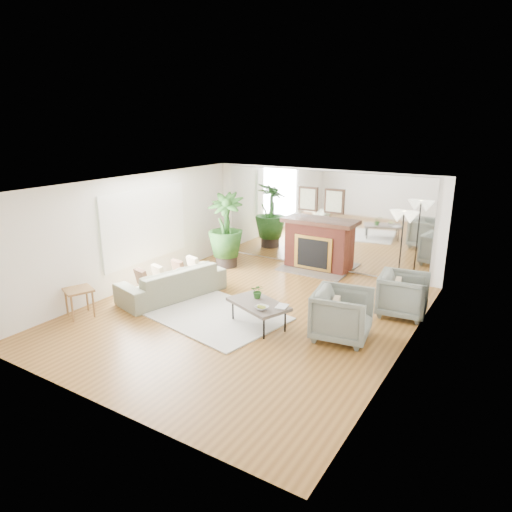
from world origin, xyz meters
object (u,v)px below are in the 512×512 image
Objects in this scene: sofa at (172,282)px; floor_lamp at (403,224)px; fireplace at (316,244)px; side_table at (79,293)px; coffee_table at (258,305)px; armchair_back at (403,295)px; potted_ficus at (226,228)px; armchair_front at (342,315)px.

sofa is 5.02m from floor_lamp.
fireplace is at bearing 165.72° from sofa.
floor_lamp is (4.86, 4.43, 1.09)m from side_table.
fireplace is at bearing 62.12° from side_table.
armchair_back is (2.11, 1.90, -0.01)m from coffee_table.
floor_lamp is (4.04, 2.72, 1.22)m from sofa.
potted_ficus is 4.35m from floor_lamp.
armchair_back is 1.43× the size of side_table.
fireplace is 0.90× the size of sofa.
armchair_front is 0.53× the size of floor_lamp.
armchair_back is at bearing -8.90° from potted_ficus.
sofa is at bearing -119.06° from fireplace.
floor_lamp is at bearing 138.72° from sofa.
potted_ficus reaches higher than coffee_table.
armchair_back is 6.22m from side_table.
floor_lamp is at bearing 12.47° from armchair_back.
coffee_table is at bearing -119.78° from floor_lamp.
floor_lamp reaches higher than side_table.
side_table is (-2.65, -5.01, -0.19)m from fireplace.
armchair_front is (3.80, 0.06, 0.10)m from sofa.
potted_ficus is (-2.58, 2.63, 0.59)m from coffee_table.
fireplace is 3.22× the size of side_table.
coffee_table is 3.74m from potted_ficus.
potted_ficus is (0.56, 4.06, 0.55)m from side_table.
sofa is (-1.83, -3.30, -0.33)m from fireplace.
potted_ficus is at bearing 51.56° from armchair_front.
fireplace is 2.32m from potted_ficus.
potted_ficus is at bearing 74.02° from armchair_back.
armchair_back is 4.79m from potted_ficus.
potted_ficus reaches higher than sofa.
armchair_back is at bearing -31.24° from armchair_front.
floor_lamp is at bearing 4.89° from potted_ficus.
potted_ficus is (-2.09, -0.95, 0.35)m from fireplace.
coffee_table is 3.45m from side_table.
potted_ficus is at bearing -158.95° from sofa.
floor_lamp is at bearing -14.24° from armchair_front.
armchair_back is 1.68m from armchair_front.
armchair_front reaches higher than armchair_back.
side_table is at bearing -10.76° from sofa.
side_table is at bearing -137.63° from floor_lamp.
potted_ficus is (-0.26, 2.35, 0.68)m from sofa.
armchair_front is at bearing -95.24° from floor_lamp.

